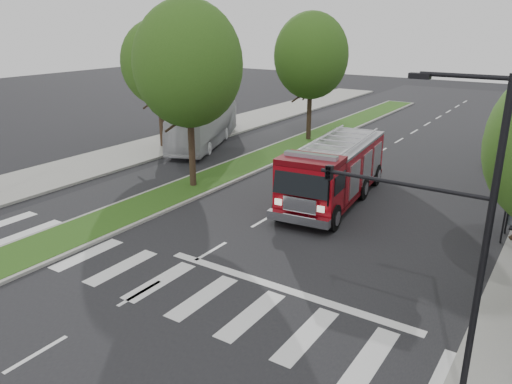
% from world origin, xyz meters
% --- Properties ---
extents(ground, '(140.00, 140.00, 0.00)m').
position_xyz_m(ground, '(0.00, 0.00, 0.00)').
color(ground, black).
rests_on(ground, ground).
extents(sidewalk_left, '(5.00, 80.00, 0.15)m').
position_xyz_m(sidewalk_left, '(-14.50, 10.00, 0.07)').
color(sidewalk_left, gray).
rests_on(sidewalk_left, ground).
extents(median, '(3.00, 50.00, 0.15)m').
position_xyz_m(median, '(-6.00, 18.00, 0.08)').
color(median, gray).
rests_on(median, ground).
extents(tree_median_near, '(5.80, 5.80, 10.16)m').
position_xyz_m(tree_median_near, '(-6.00, 6.00, 6.81)').
color(tree_median_near, black).
rests_on(tree_median_near, ground).
extents(tree_median_far, '(5.60, 5.60, 9.72)m').
position_xyz_m(tree_median_far, '(-6.00, 20.00, 6.49)').
color(tree_median_far, black).
rests_on(tree_median_far, ground).
extents(tree_left_mid, '(5.20, 5.20, 9.16)m').
position_xyz_m(tree_left_mid, '(-14.00, 12.00, 6.16)').
color(tree_left_mid, black).
rests_on(tree_left_mid, ground).
extents(streetlight_right_near, '(4.08, 0.22, 8.00)m').
position_xyz_m(streetlight_right_near, '(9.61, -3.50, 4.67)').
color(streetlight_right_near, black).
rests_on(streetlight_right_near, ground).
extents(fire_engine, '(3.90, 9.92, 3.35)m').
position_xyz_m(fire_engine, '(1.56, 8.29, 1.61)').
color(fire_engine, '#59040A').
rests_on(fire_engine, ground).
extents(city_bus, '(6.52, 11.02, 3.03)m').
position_xyz_m(city_bus, '(-12.00, 14.43, 1.51)').
color(city_bus, silver).
rests_on(city_bus, ground).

